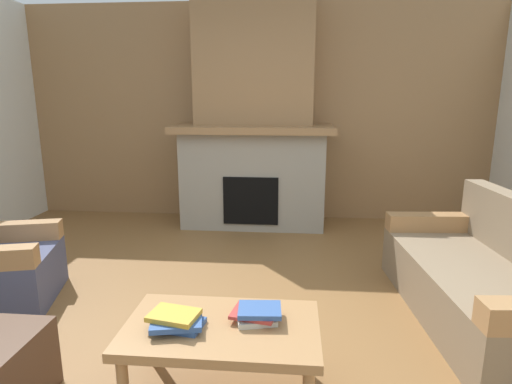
# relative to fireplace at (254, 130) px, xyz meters

# --- Properties ---
(ground) EXTENTS (9.00, 9.00, 0.00)m
(ground) POSITION_rel_fireplace_xyz_m (0.00, -2.62, -1.16)
(ground) COLOR brown
(wall_back_wood_panel) EXTENTS (6.00, 0.12, 2.70)m
(wall_back_wood_panel) POSITION_rel_fireplace_xyz_m (0.00, 0.38, 0.19)
(wall_back_wood_panel) COLOR #997047
(wall_back_wood_panel) RESTS_ON ground
(fireplace) EXTENTS (1.90, 0.82, 2.70)m
(fireplace) POSITION_rel_fireplace_xyz_m (0.00, 0.00, 0.00)
(fireplace) COLOR gray
(fireplace) RESTS_ON ground
(couch) EXTENTS (0.97, 1.86, 0.85)m
(couch) POSITION_rel_fireplace_xyz_m (1.87, -2.20, -0.88)
(couch) COLOR #847056
(couch) RESTS_ON ground
(coffee_table) EXTENTS (1.00, 0.60, 0.43)m
(coffee_table) POSITION_rel_fireplace_xyz_m (0.14, -3.18, -0.79)
(coffee_table) COLOR #A87A4C
(coffee_table) RESTS_ON ground
(book_stack_near_edge) EXTENTS (0.29, 0.24, 0.08)m
(book_stack_near_edge) POSITION_rel_fireplace_xyz_m (-0.08, -3.23, -0.69)
(book_stack_near_edge) COLOR #335699
(book_stack_near_edge) RESTS_ON coffee_table
(book_stack_center) EXTENTS (0.28, 0.23, 0.07)m
(book_stack_center) POSITION_rel_fireplace_xyz_m (0.31, -3.12, -0.70)
(book_stack_center) COLOR beige
(book_stack_center) RESTS_ON coffee_table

